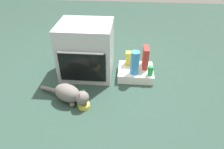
{
  "coord_description": "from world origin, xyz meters",
  "views": [
    {
      "loc": [
        0.55,
        -1.84,
        1.57
      ],
      "look_at": [
        0.38,
        0.06,
        0.25
      ],
      "focal_mm": 32.81,
      "sensor_mm": 36.0,
      "label": 1
    }
  ],
  "objects_px": {
    "cereal_box": "(145,57)",
    "snack_bag": "(130,58)",
    "water_bottle": "(135,63)",
    "cat": "(70,94)",
    "soda_can": "(150,71)",
    "oven": "(86,50)",
    "pantry_cabinet": "(136,72)",
    "food_bowl": "(84,105)"
  },
  "relations": [
    {
      "from": "soda_can",
      "to": "water_bottle",
      "type": "bearing_deg",
      "value": 172.72
    },
    {
      "from": "food_bowl",
      "to": "snack_bag",
      "type": "xyz_separation_m",
      "value": [
        0.48,
        0.75,
        0.18
      ]
    },
    {
      "from": "snack_bag",
      "to": "cereal_box",
      "type": "bearing_deg",
      "value": -13.35
    },
    {
      "from": "water_bottle",
      "to": "soda_can",
      "type": "bearing_deg",
      "value": -7.28
    },
    {
      "from": "oven",
      "to": "food_bowl",
      "type": "relative_size",
      "value": 5.32
    },
    {
      "from": "food_bowl",
      "to": "snack_bag",
      "type": "distance_m",
      "value": 0.91
    },
    {
      "from": "oven",
      "to": "snack_bag",
      "type": "relative_size",
      "value": 3.84
    },
    {
      "from": "pantry_cabinet",
      "to": "cat",
      "type": "xyz_separation_m",
      "value": [
        -0.73,
        -0.57,
        0.06
      ]
    },
    {
      "from": "pantry_cabinet",
      "to": "cereal_box",
      "type": "bearing_deg",
      "value": 27.63
    },
    {
      "from": "oven",
      "to": "pantry_cabinet",
      "type": "relative_size",
      "value": 1.53
    },
    {
      "from": "food_bowl",
      "to": "soda_can",
      "type": "bearing_deg",
      "value": 35.38
    },
    {
      "from": "pantry_cabinet",
      "to": "cat",
      "type": "bearing_deg",
      "value": -141.7
    },
    {
      "from": "pantry_cabinet",
      "to": "snack_bag",
      "type": "bearing_deg",
      "value": 127.12
    },
    {
      "from": "cat",
      "to": "snack_bag",
      "type": "relative_size",
      "value": 3.55
    },
    {
      "from": "cat",
      "to": "oven",
      "type": "bearing_deg",
      "value": 105.76
    },
    {
      "from": "soda_can",
      "to": "oven",
      "type": "bearing_deg",
      "value": 169.61
    },
    {
      "from": "food_bowl",
      "to": "soda_can",
      "type": "xyz_separation_m",
      "value": [
        0.74,
        0.52,
        0.15
      ]
    },
    {
      "from": "pantry_cabinet",
      "to": "water_bottle",
      "type": "xyz_separation_m",
      "value": [
        -0.02,
        -0.1,
        0.21
      ]
    },
    {
      "from": "water_bottle",
      "to": "cereal_box",
      "type": "xyz_separation_m",
      "value": [
        0.14,
        0.16,
        -0.01
      ]
    },
    {
      "from": "snack_bag",
      "to": "soda_can",
      "type": "height_order",
      "value": "snack_bag"
    },
    {
      "from": "oven",
      "to": "pantry_cabinet",
      "type": "bearing_deg",
      "value": -2.5
    },
    {
      "from": "cat",
      "to": "pantry_cabinet",
      "type": "bearing_deg",
      "value": 62.02
    },
    {
      "from": "pantry_cabinet",
      "to": "food_bowl",
      "type": "xyz_separation_m",
      "value": [
        -0.56,
        -0.65,
        -0.03
      ]
    },
    {
      "from": "oven",
      "to": "water_bottle",
      "type": "height_order",
      "value": "oven"
    },
    {
      "from": "cat",
      "to": "snack_bag",
      "type": "height_order",
      "value": "snack_bag"
    },
    {
      "from": "cat",
      "to": "soda_can",
      "type": "bearing_deg",
      "value": 50.35
    },
    {
      "from": "water_bottle",
      "to": "soda_can",
      "type": "relative_size",
      "value": 2.5
    },
    {
      "from": "cereal_box",
      "to": "snack_bag",
      "type": "bearing_deg",
      "value": 166.65
    },
    {
      "from": "oven",
      "to": "pantry_cabinet",
      "type": "height_order",
      "value": "oven"
    },
    {
      "from": "water_bottle",
      "to": "food_bowl",
      "type": "bearing_deg",
      "value": -134.53
    },
    {
      "from": "oven",
      "to": "cereal_box",
      "type": "distance_m",
      "value": 0.77
    },
    {
      "from": "snack_bag",
      "to": "water_bottle",
      "type": "height_order",
      "value": "water_bottle"
    },
    {
      "from": "oven",
      "to": "soda_can",
      "type": "relative_size",
      "value": 5.76
    },
    {
      "from": "cereal_box",
      "to": "oven",
      "type": "bearing_deg",
      "value": -177.56
    },
    {
      "from": "food_bowl",
      "to": "water_bottle",
      "type": "relative_size",
      "value": 0.43
    },
    {
      "from": "snack_bag",
      "to": "water_bottle",
      "type": "distance_m",
      "value": 0.22
    },
    {
      "from": "snack_bag",
      "to": "cereal_box",
      "type": "distance_m",
      "value": 0.21
    },
    {
      "from": "cat",
      "to": "snack_bag",
      "type": "xyz_separation_m",
      "value": [
        0.65,
        0.68,
        0.09
      ]
    },
    {
      "from": "food_bowl",
      "to": "cat",
      "type": "xyz_separation_m",
      "value": [
        -0.16,
        0.07,
        0.09
      ]
    },
    {
      "from": "oven",
      "to": "cat",
      "type": "height_order",
      "value": "oven"
    },
    {
      "from": "food_bowl",
      "to": "cereal_box",
      "type": "relative_size",
      "value": 0.46
    },
    {
      "from": "pantry_cabinet",
      "to": "cat",
      "type": "distance_m",
      "value": 0.93
    }
  ]
}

